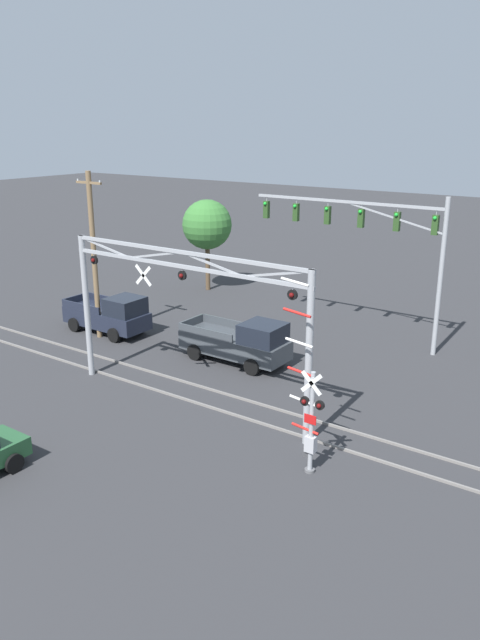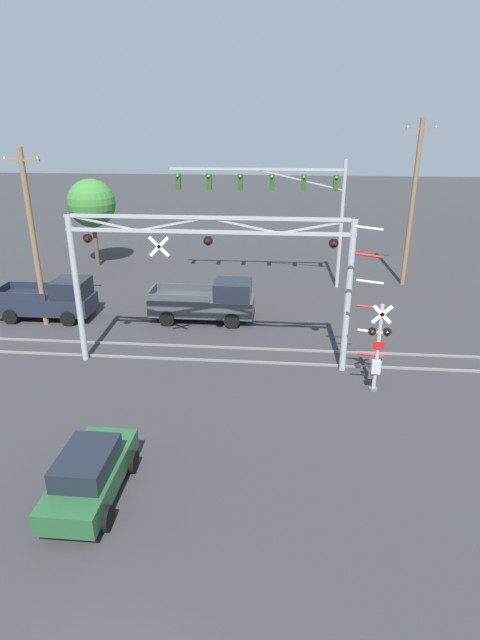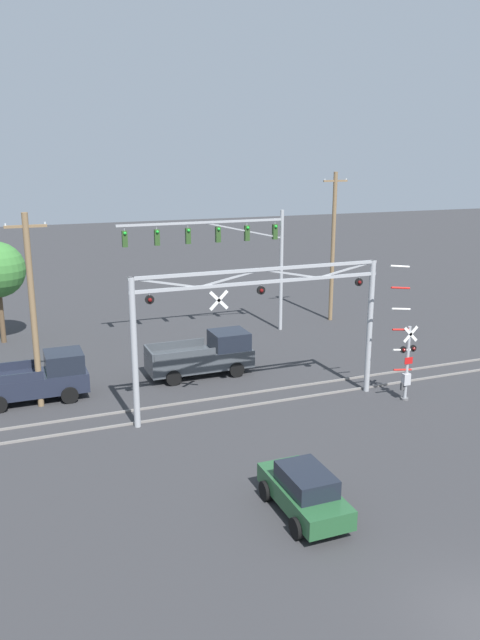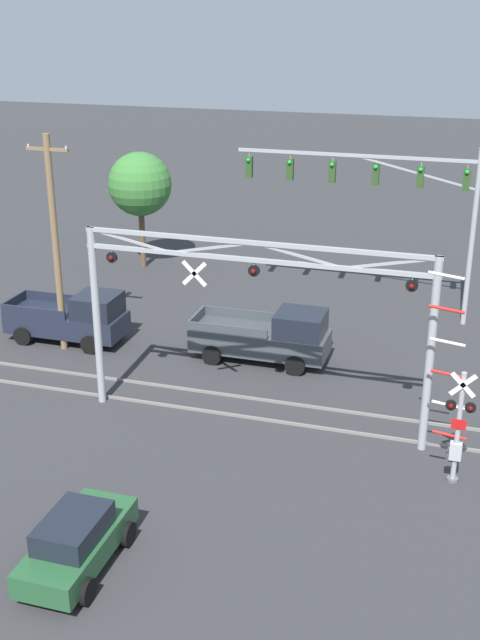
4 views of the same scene
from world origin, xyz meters
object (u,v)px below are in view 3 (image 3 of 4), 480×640
at_px(pickup_truck_lead, 206,355).
at_px(utility_pole_left, 33,310).
at_px(traffic_signal_span, 236,247).
at_px(crossing_signal_mast, 406,359).
at_px(pickup_truck_following, 39,378).
at_px(crossing_gantry, 261,316).
at_px(utility_pole_right, 333,246).
at_px(sedan_waiting, 304,491).

xyz_separation_m(pickup_truck_lead, utility_pole_left, (-8.59, -1.31, 3.57)).
bearing_deg(traffic_signal_span, crossing_signal_mast, -75.86).
relative_size(pickup_truck_lead, pickup_truck_following, 1.09).
distance_m(crossing_gantry, pickup_truck_lead, 6.28).
bearing_deg(utility_pole_right, crossing_signal_mast, -106.23).
height_order(crossing_signal_mast, utility_pole_right, utility_pole_right).
height_order(crossing_gantry, pickup_truck_lead, crossing_gantry).
height_order(pickup_truck_lead, sedan_waiting, pickup_truck_lead).
bearing_deg(pickup_truck_lead, utility_pole_right, 32.57).
bearing_deg(crossing_signal_mast, pickup_truck_lead, 137.73).
distance_m(crossing_gantry, utility_pole_left, 10.26).
xyz_separation_m(pickup_truck_lead, pickup_truck_following, (-8.55, -0.47, -0.00)).
xyz_separation_m(pickup_truck_following, utility_pole_right, (20.41, 8.04, 4.23)).
distance_m(pickup_truck_lead, sedan_waiting, 14.01).
height_order(crossing_signal_mast, pickup_truck_following, crossing_signal_mast).
relative_size(crossing_signal_mast, traffic_signal_span, 0.61).
relative_size(crossing_gantry, traffic_signal_span, 1.09).
xyz_separation_m(crossing_signal_mast, pickup_truck_following, (-16.18, 6.47, -1.01)).
bearing_deg(crossing_signal_mast, utility_pole_left, 160.88).
relative_size(traffic_signal_span, sedan_waiting, 2.75).
height_order(crossing_gantry, crossing_signal_mast, crossing_signal_mast).
bearing_deg(pickup_truck_following, traffic_signal_span, 28.76).
relative_size(crossing_signal_mast, utility_pole_right, 0.64).
xyz_separation_m(pickup_truck_following, sedan_waiting, (7.26, -13.48, -0.25)).
xyz_separation_m(traffic_signal_span, pickup_truck_lead, (-4.24, -6.55, -4.68)).
distance_m(crossing_signal_mast, sedan_waiting, 11.41).
distance_m(pickup_truck_lead, utility_pole_left, 9.40).
bearing_deg(traffic_signal_span, crossing_gantry, -105.89).
relative_size(crossing_signal_mast, pickup_truck_following, 1.30).
bearing_deg(crossing_signal_mast, sedan_waiting, -141.87).
height_order(sedan_waiting, utility_pole_left, utility_pole_left).
distance_m(pickup_truck_following, sedan_waiting, 15.31).
distance_m(traffic_signal_span, utility_pole_right, 7.71).
xyz_separation_m(crossing_gantry, utility_pole_right, (10.99, 12.84, 0.91)).
bearing_deg(crossing_gantry, pickup_truck_following, 153.03).
bearing_deg(utility_pole_right, utility_pole_left, -156.50).
distance_m(traffic_signal_span, sedan_waiting, 21.79).
bearing_deg(crossing_signal_mast, utility_pole_right, 73.77).
xyz_separation_m(utility_pole_left, utility_pole_right, (20.45, 8.89, 0.66)).
xyz_separation_m(crossing_signal_mast, pickup_truck_lead, (-7.63, 6.94, -1.01)).
relative_size(pickup_truck_following, sedan_waiting, 1.30).
bearing_deg(sedan_waiting, pickup_truck_lead, 84.72).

